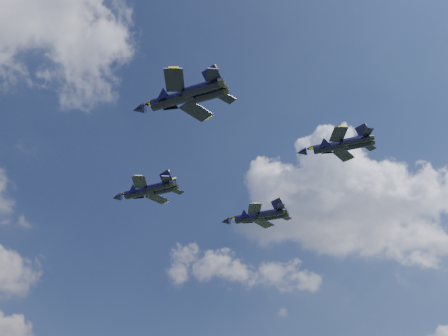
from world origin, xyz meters
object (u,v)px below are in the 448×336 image
Objects in this scene: jet_lead at (138,192)px; jet_slot at (328,147)px; jet_right at (248,218)px; jet_left at (170,100)px.

jet_slot is at bearing -88.96° from jet_lead.
jet_lead is 39.18m from jet_slot.
jet_right is 1.13× the size of jet_slot.
jet_slot is (-5.24, -30.09, 0.18)m from jet_right.
jet_left is at bearing -138.72° from jet_lead.
jet_left reaches higher than jet_lead.
jet_lead is 26.53m from jet_right.
jet_lead is at bearing 87.35° from jet_slot.
jet_lead is at bearing 40.93° from jet_left.
jet_left is (-7.97, -25.84, 2.60)m from jet_lead.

